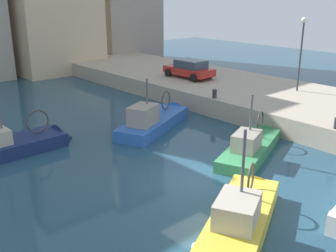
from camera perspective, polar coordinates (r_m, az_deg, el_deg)
water_surface at (r=16.98m, az=4.86°, el=-7.94°), size 80.00×80.00×0.00m
quay_wall at (r=25.84m, az=22.84°, el=1.46°), size 9.00×56.00×1.20m
fishing_boat_green at (r=20.30m, az=11.89°, el=-3.32°), size 6.56×3.79×3.84m
fishing_boat_blue at (r=23.56m, az=-1.72°, el=0.25°), size 6.95×4.41×3.95m
fishing_boat_yellow at (r=14.20m, az=10.46°, el=-13.27°), size 6.52×4.33×4.38m
fishing_boat_navy at (r=21.33m, az=-20.17°, el=-3.09°), size 5.83×2.29×4.59m
parked_car_red at (r=31.31m, az=3.08°, el=8.17°), size 2.08×4.10×1.41m
mooring_bollard_mid at (r=25.42m, az=6.66°, el=4.60°), size 0.28×0.28×0.55m
quay_streetlamp at (r=28.05m, az=18.55°, el=11.28°), size 0.36×0.36×4.83m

